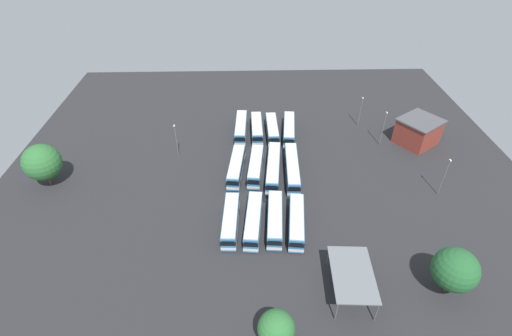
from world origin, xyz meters
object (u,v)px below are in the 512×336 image
(bus_row0_slot1, at_px, (257,128))
(bus_row1_slot2, at_px, (273,167))
(bus_row0_slot0, at_px, (241,128))
(tree_northeast, at_px, (276,329))
(bus_row2_slot1, at_px, (253,220))
(bus_row2_slot2, at_px, (275,219))
(bus_row2_slot3, at_px, (296,222))
(depot_building, at_px, (418,131))
(bus_row0_slot2, at_px, (272,129))
(lamp_post_by_building, at_px, (361,111))
(tree_west_edge, at_px, (42,162))
(maintenance_shelter, at_px, (353,274))
(lamp_post_far_corner, at_px, (383,127))
(bus_row1_slot0, at_px, (236,167))
(lamp_post_near_entrance, at_px, (176,141))
(bus_row0_slot3, at_px, (289,129))
(bus_row1_slot1, at_px, (256,166))
(lamp_post_mid_lot, at_px, (444,176))
(tree_south_edge, at_px, (455,270))
(bus_row2_slot0, at_px, (231,220))
(bus_row1_slot3, at_px, (292,168))

(bus_row0_slot1, distance_m, bus_row1_slot2, 16.03)
(bus_row0_slot0, relative_size, tree_northeast, 1.75)
(bus_row2_slot1, distance_m, bus_row2_slot2, 3.83)
(bus_row2_slot2, bearing_deg, bus_row2_slot3, 78.63)
(bus_row2_slot2, bearing_deg, depot_building, 126.90)
(bus_row0_slot1, distance_m, bus_row0_slot2, 3.73)
(lamp_post_by_building, xyz_separation_m, tree_west_edge, (21.45, -69.00, 1.18))
(bus_row2_slot2, relative_size, depot_building, 1.05)
(bus_row2_slot3, bearing_deg, bus_row2_slot2, -101.37)
(bus_row0_slot0, height_order, maintenance_shelter, maintenance_shelter)
(maintenance_shelter, distance_m, lamp_post_far_corner, 42.86)
(bus_row2_slot3, xyz_separation_m, tree_northeast, (21.50, -5.21, 2.91))
(bus_row1_slot0, distance_m, bus_row2_slot3, 19.73)
(bus_row1_slot2, height_order, lamp_post_by_building, lamp_post_by_building)
(bus_row0_slot0, relative_size, bus_row2_slot1, 1.00)
(bus_row0_slot1, height_order, lamp_post_far_corner, lamp_post_far_corner)
(bus_row2_slot3, distance_m, lamp_post_by_building, 40.77)
(bus_row0_slot0, xyz_separation_m, bus_row2_slot2, (31.68, 6.14, -0.00))
(bus_row2_slot3, bearing_deg, lamp_post_by_building, 150.67)
(bus_row2_slot3, bearing_deg, bus_row0_slot0, -163.03)
(bus_row1_slot2, distance_m, depot_building, 36.49)
(bus_row2_slot2, distance_m, depot_building, 44.35)
(bus_row2_slot1, relative_size, bus_row2_slot3, 1.04)
(bus_row1_slot2, bearing_deg, bus_row0_slot1, -169.14)
(bus_row0_slot0, height_order, bus_row1_slot0, same)
(bus_row0_slot0, relative_size, bus_row0_slot1, 1.09)
(lamp_post_near_entrance, bearing_deg, bus_row0_slot0, 126.06)
(bus_row0_slot3, relative_size, tree_northeast, 1.80)
(bus_row1_slot1, xyz_separation_m, lamp_post_mid_lot, (7.93, 36.08, 2.85))
(bus_row0_slot0, distance_m, lamp_post_mid_lot, 45.99)
(maintenance_shelter, relative_size, lamp_post_mid_lot, 1.24)
(bus_row1_slot2, xyz_separation_m, bus_row2_slot2, (15.44, -0.74, -0.00))
(bus_row0_slot1, relative_size, tree_south_edge, 1.38)
(bus_row2_slot0, bearing_deg, lamp_post_mid_lot, 100.98)
(bus_row2_slot1, height_order, tree_south_edge, tree_south_edge)
(bus_row1_slot0, height_order, lamp_post_far_corner, lamp_post_far_corner)
(bus_row0_slot2, height_order, depot_building, depot_building)
(bus_row2_slot3, relative_size, maintenance_shelter, 1.15)
(bus_row1_slot0, xyz_separation_m, lamp_post_far_corner, (-10.09, 33.72, 2.99))
(bus_row1_slot1, relative_size, bus_row2_slot3, 1.03)
(bus_row2_slot0, distance_m, tree_south_edge, 35.91)
(bus_row1_slot3, distance_m, tree_south_edge, 35.74)
(bus_row1_slot1, height_order, lamp_post_far_corner, lamp_post_far_corner)
(bus_row1_slot0, height_order, tree_south_edge, tree_south_edge)
(bus_row1_slot1, xyz_separation_m, lamp_post_by_building, (-18.92, 26.68, 2.58))
(bus_row1_slot2, distance_m, lamp_post_by_building, 30.09)
(bus_row1_slot2, height_order, tree_northeast, tree_northeast)
(bus_row0_slot0, xyz_separation_m, bus_row1_slot1, (15.89, 3.16, -0.00))
(bus_row0_slot1, relative_size, bus_row2_slot1, 0.92)
(bus_row0_slot2, distance_m, bus_row1_slot1, 15.49)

